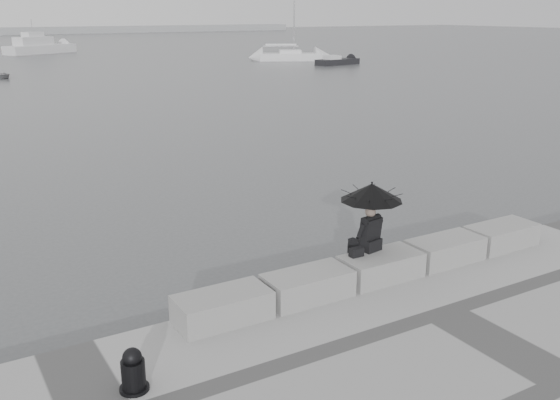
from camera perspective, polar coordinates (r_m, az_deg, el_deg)
ground at (r=12.94m, az=7.78°, el=-8.45°), size 360.00×360.00×0.00m
stone_block_far_left at (r=10.63m, az=-5.27°, el=-9.75°), size 1.60×0.80×0.50m
stone_block_left at (r=11.38m, az=2.54°, el=-7.82°), size 1.60×0.80×0.50m
stone_block_centre at (r=12.32m, az=9.22°, el=-6.04°), size 1.60×0.80×0.50m
stone_block_right at (r=13.41m, az=14.85°, el=-4.46°), size 1.60×0.80×0.50m
stone_block_far_right at (r=14.61m, az=19.57°, el=-3.10°), size 1.60×0.80×0.50m
seated_person at (r=12.10m, az=8.38°, el=-0.04°), size 1.22×1.22×1.39m
bag at (r=12.05m, az=7.00°, el=-4.76°), size 0.27×0.15×0.17m
mooring_bollard at (r=9.05m, az=-13.26°, el=-15.14°), size 0.41×0.41×0.65m
sailboat_right at (r=73.32m, az=0.93°, el=13.06°), size 7.39×5.31×12.90m
motor_cruiser at (r=91.15m, az=-21.08°, el=12.96°), size 9.89×7.03×4.50m
small_motorboat at (r=67.73m, az=5.28°, el=12.49°), size 5.30×2.37×1.10m
dinghy at (r=58.78m, az=-24.22°, el=10.36°), size 3.13×2.17×0.49m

